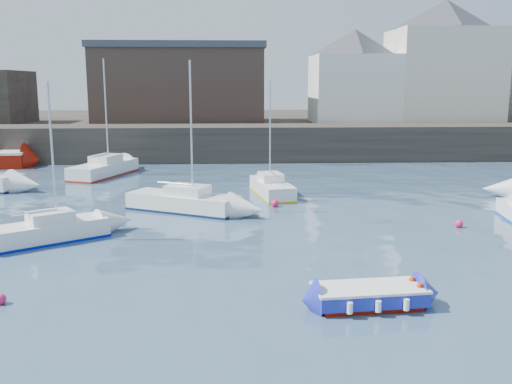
{
  "coord_description": "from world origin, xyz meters",
  "views": [
    {
      "loc": [
        -1.28,
        -14.78,
        6.64
      ],
      "look_at": [
        0.0,
        12.0,
        1.5
      ],
      "focal_mm": 40.0,
      "sensor_mm": 36.0,
      "label": 1
    }
  ],
  "objects_px": {
    "sailboat_b": "(184,202)",
    "buoy_mid": "(459,227)",
    "sailboat_a": "(46,231)",
    "buoy_far": "(275,207)",
    "sailboat_h": "(104,168)",
    "blue_dinghy": "(369,295)",
    "sailboat_f": "(272,187)",
    "buoy_near": "(1,304)"
  },
  "relations": [
    {
      "from": "sailboat_b",
      "to": "buoy_mid",
      "type": "relative_size",
      "value": 20.43
    },
    {
      "from": "sailboat_a",
      "to": "buoy_far",
      "type": "xyz_separation_m",
      "value": [
        10.26,
        6.5,
        -0.47
      ]
    },
    {
      "from": "buoy_mid",
      "to": "sailboat_h",
      "type": "bearing_deg",
      "value": 141.02
    },
    {
      "from": "blue_dinghy",
      "to": "sailboat_f",
      "type": "height_order",
      "value": "sailboat_f"
    },
    {
      "from": "sailboat_b",
      "to": "buoy_near",
      "type": "height_order",
      "value": "sailboat_b"
    },
    {
      "from": "blue_dinghy",
      "to": "sailboat_f",
      "type": "distance_m",
      "value": 17.58
    },
    {
      "from": "sailboat_f",
      "to": "sailboat_a",
      "type": "bearing_deg",
      "value": -136.5
    },
    {
      "from": "sailboat_f",
      "to": "buoy_far",
      "type": "xyz_separation_m",
      "value": [
        -0.06,
        -3.3,
        -0.48
      ]
    },
    {
      "from": "buoy_near",
      "to": "buoy_far",
      "type": "height_order",
      "value": "buoy_far"
    },
    {
      "from": "sailboat_b",
      "to": "buoy_near",
      "type": "xyz_separation_m",
      "value": [
        -4.6,
        -12.68,
        -0.51
      ]
    },
    {
      "from": "buoy_mid",
      "to": "buoy_far",
      "type": "height_order",
      "value": "buoy_far"
    },
    {
      "from": "sailboat_b",
      "to": "buoy_mid",
      "type": "distance_m",
      "value": 13.76
    },
    {
      "from": "sailboat_a",
      "to": "sailboat_f",
      "type": "height_order",
      "value": "sailboat_f"
    },
    {
      "from": "sailboat_b",
      "to": "sailboat_h",
      "type": "height_order",
      "value": "sailboat_h"
    },
    {
      "from": "buoy_near",
      "to": "buoy_mid",
      "type": "relative_size",
      "value": 0.92
    },
    {
      "from": "buoy_near",
      "to": "buoy_far",
      "type": "xyz_separation_m",
      "value": [
        9.49,
        13.49,
        0.0
      ]
    },
    {
      "from": "buoy_near",
      "to": "sailboat_f",
      "type": "bearing_deg",
      "value": 60.35
    },
    {
      "from": "blue_dinghy",
      "to": "buoy_near",
      "type": "distance_m",
      "value": 11.21
    },
    {
      "from": "blue_dinghy",
      "to": "sailboat_f",
      "type": "xyz_separation_m",
      "value": [
        -1.62,
        17.5,
        0.12
      ]
    },
    {
      "from": "blue_dinghy",
      "to": "sailboat_h",
      "type": "relative_size",
      "value": 0.42
    },
    {
      "from": "blue_dinghy",
      "to": "buoy_mid",
      "type": "bearing_deg",
      "value": 54.87
    },
    {
      "from": "sailboat_a",
      "to": "buoy_near",
      "type": "relative_size",
      "value": 19.15
    },
    {
      "from": "sailboat_a",
      "to": "buoy_far",
      "type": "height_order",
      "value": "sailboat_a"
    },
    {
      "from": "buoy_mid",
      "to": "buoy_near",
      "type": "bearing_deg",
      "value": -154.18
    },
    {
      "from": "blue_dinghy",
      "to": "sailboat_a",
      "type": "height_order",
      "value": "sailboat_a"
    },
    {
      "from": "sailboat_h",
      "to": "buoy_near",
      "type": "height_order",
      "value": "sailboat_h"
    },
    {
      "from": "blue_dinghy",
      "to": "buoy_near",
      "type": "bearing_deg",
      "value": 176.33
    },
    {
      "from": "sailboat_f",
      "to": "sailboat_b",
      "type": "bearing_deg",
      "value": -140.38
    },
    {
      "from": "sailboat_f",
      "to": "buoy_mid",
      "type": "height_order",
      "value": "sailboat_f"
    },
    {
      "from": "sailboat_a",
      "to": "buoy_near",
      "type": "distance_m",
      "value": 7.05
    },
    {
      "from": "blue_dinghy",
      "to": "buoy_near",
      "type": "xyz_separation_m",
      "value": [
        -11.18,
        0.72,
        -0.36
      ]
    },
    {
      "from": "sailboat_h",
      "to": "sailboat_f",
      "type": "bearing_deg",
      "value": -33.85
    },
    {
      "from": "buoy_near",
      "to": "buoy_mid",
      "type": "xyz_separation_m",
      "value": [
        17.72,
        8.57,
        0.0
      ]
    },
    {
      "from": "sailboat_a",
      "to": "sailboat_b",
      "type": "distance_m",
      "value": 7.82
    },
    {
      "from": "sailboat_h",
      "to": "buoy_near",
      "type": "distance_m",
      "value": 24.66
    },
    {
      "from": "sailboat_f",
      "to": "sailboat_h",
      "type": "bearing_deg",
      "value": 146.15
    },
    {
      "from": "blue_dinghy",
      "to": "sailboat_h",
      "type": "distance_m",
      "value": 28.54
    },
    {
      "from": "sailboat_h",
      "to": "buoy_mid",
      "type": "relative_size",
      "value": 21.95
    },
    {
      "from": "blue_dinghy",
      "to": "sailboat_h",
      "type": "xyz_separation_m",
      "value": [
        -13.23,
        25.29,
        0.19
      ]
    },
    {
      "from": "sailboat_b",
      "to": "sailboat_h",
      "type": "relative_size",
      "value": 0.93
    },
    {
      "from": "sailboat_h",
      "to": "buoy_near",
      "type": "relative_size",
      "value": 23.84
    },
    {
      "from": "blue_dinghy",
      "to": "sailboat_a",
      "type": "distance_m",
      "value": 14.22
    }
  ]
}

